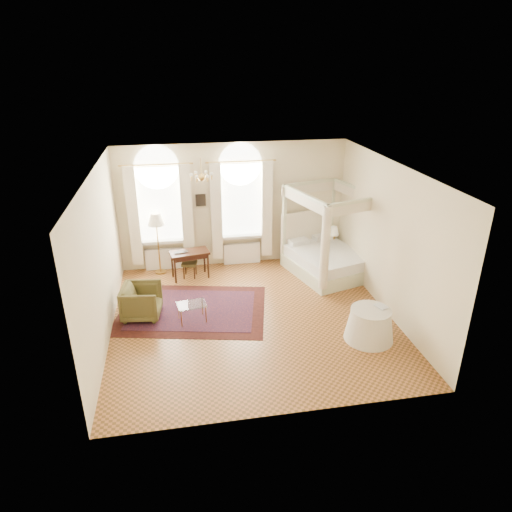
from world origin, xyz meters
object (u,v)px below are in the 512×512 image
Objects in this scene: writing_desk at (190,255)px; nightstand at (329,251)px; floor_lamp at (156,222)px; side_table at (370,324)px; armchair at (142,301)px; stool at (190,264)px; canopy_bed at (327,255)px; coffee_table at (192,306)px.

nightstand is at bearing 6.50° from writing_desk.
writing_desk is 0.63× the size of floor_lamp.
writing_desk is at bearing 134.63° from side_table.
writing_desk is 1.19m from floor_lamp.
nightstand is 0.66× the size of armchair.
side_table is at bearing -45.60° from stool.
canopy_bed is 4.53× the size of nightstand.
floor_lamp is (-0.76, 0.40, 1.06)m from stool.
writing_desk is (-3.90, -0.44, 0.35)m from nightstand.
floor_lamp is at bearing 137.05° from side_table.
side_table is (3.42, -3.47, -0.29)m from writing_desk.
side_table is at bearing -96.92° from nightstand.
nightstand reaches higher than stool.
floor_lamp is at bearing 105.38° from coffee_table.
stool reaches higher than coffee_table.
floor_lamp reaches higher than armchair.
stool is 0.53× the size of armchair.
coffee_table is 2.89m from floor_lamp.
side_table is at bearing -103.01° from armchair.
coffee_table is at bearing 159.40° from side_table.
armchair reaches higher than stool.
writing_desk reaches higher than stool.
armchair is (-1.11, -1.82, 0.02)m from stool.
writing_desk is at bearing -70.84° from stool.
coffee_table is at bearing -146.72° from nightstand.
armchair reaches higher than coffee_table.
stool is (-3.91, -0.40, 0.08)m from nightstand.
canopy_bed is 0.93m from nightstand.
nightstand is 4.81m from floor_lamp.
canopy_bed is 5.70× the size of stool.
armchair is 0.50× the size of floor_lamp.
stool is 0.65× the size of coffee_table.
writing_desk is at bearing -25.07° from armchair.
armchair reaches higher than side_table.
writing_desk reaches higher than coffee_table.
writing_desk is 0.27m from stool.
floor_lamp is at bearing 152.36° from stool.
coffee_table is at bearing -153.85° from canopy_bed.
nightstand is 0.81× the size of coffee_table.
canopy_bed reaches higher than nightstand.
floor_lamp is (-4.68, 0.00, 1.14)m from nightstand.
writing_desk is 1.56× the size of coffee_table.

